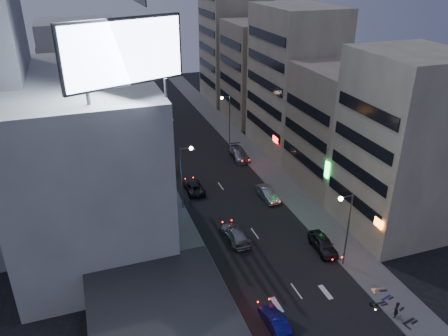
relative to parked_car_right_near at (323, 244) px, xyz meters
name	(u,v)px	position (x,y,z in m)	size (l,w,h in m)	color
ground	(318,322)	(-5.60, -8.83, -0.78)	(180.00, 180.00, 0.00)	black
sidewalk_left	(157,182)	(-13.60, 21.17, -0.72)	(4.00, 120.00, 0.12)	#4C4C4F
sidewalk_right	(263,165)	(2.40, 21.17, -0.72)	(4.00, 120.00, 0.12)	#4C4C4F
food_court	(151,328)	(-19.50, -6.83, 1.20)	(11.00, 13.00, 3.88)	beige
white_building	(84,161)	(-22.60, 11.17, 8.22)	(14.00, 24.00, 18.00)	silver
shophouse_near	(401,146)	(9.40, 1.67, 9.22)	(10.00, 11.00, 20.00)	beige
shophouse_mid	(342,127)	(9.90, 13.17, 7.22)	(11.00, 12.00, 16.00)	tan
shophouse_far	(294,81)	(9.40, 26.17, 10.22)	(10.00, 14.00, 22.00)	beige
far_left_a	(85,89)	(-21.10, 36.17, 9.22)	(11.00, 10.00, 20.00)	silver
far_left_b	(80,84)	(-21.60, 49.17, 6.72)	(12.00, 10.00, 15.00)	gray
far_right_a	(258,72)	(9.90, 41.17, 8.22)	(11.00, 12.00, 18.00)	tan
far_right_b	(234,42)	(10.40, 55.17, 11.22)	(12.00, 12.00, 24.00)	beige
billboard	(124,53)	(-18.59, 1.14, 20.88)	(9.52, 3.75, 6.20)	#595B60
street_lamp_right_near	(346,220)	(0.30, -2.83, 4.58)	(1.60, 0.44, 8.02)	#595B60
street_lamp_left	(184,169)	(-11.50, 13.17, 4.58)	(1.60, 0.44, 8.02)	#595B60
street_lamp_right_far	(227,113)	(0.30, 31.17, 4.58)	(1.60, 0.44, 8.02)	#595B60
parked_car_right_near	(323,244)	(0.00, 0.00, 0.00)	(1.85, 4.59, 1.57)	#252429
parked_car_right_mid	(267,193)	(-1.04, 11.98, -0.05)	(1.55, 4.45, 1.47)	#ADB1B6
parked_car_left	(194,187)	(-9.43, 16.94, -0.12)	(2.19, 4.74, 1.32)	black
parked_car_right_far	(239,154)	(0.00, 24.85, 0.02)	(2.24, 5.50, 1.60)	gray
road_car_blue	(275,321)	(-9.41, -8.09, -0.12)	(1.40, 4.01, 1.32)	navy
road_car_silver	(235,234)	(-8.17, 4.77, -0.04)	(2.07, 5.09, 1.48)	#9C9EA4
person	(396,310)	(0.83, -10.61, 0.14)	(0.59, 0.39, 1.61)	black
scooter_black_a	(414,312)	(2.26, -11.18, -0.05)	(2.02, 0.67, 1.23)	black
scooter_silver_a	(401,300)	(2.18, -9.59, -0.10)	(1.82, 0.61, 1.12)	#A9ACB1
scooter_blue	(390,290)	(2.21, -8.16, -0.12)	(1.79, 0.60, 1.09)	navy
scooter_black_b	(385,296)	(1.23, -8.72, -0.09)	(1.87, 0.62, 1.15)	black
scooter_silver_b	(386,282)	(2.40, -7.21, -0.05)	(1.99, 0.66, 1.22)	#B4B7BC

